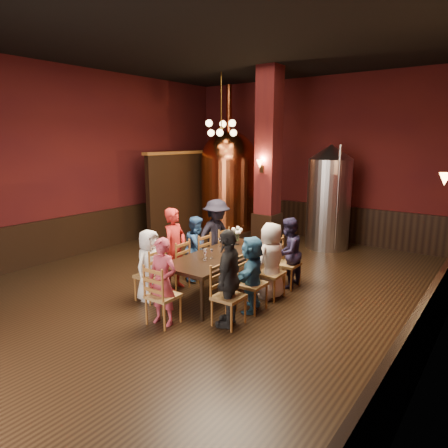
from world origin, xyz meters
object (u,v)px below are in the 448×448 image
Objects in this scene: copper_kettle at (229,182)px; rose_vase at (237,233)px; person_1 at (175,249)px; person_2 at (197,248)px; steel_vessel at (329,197)px; dining_table at (222,257)px; person_0 at (149,265)px.

copper_kettle is 11.74× the size of rose_vase.
person_1 is 4.25× the size of rose_vase.
person_2 is 0.87m from rose_vase.
steel_vessel is 3.54m from rose_vase.
copper_kettle is (-2.69, 3.98, 0.89)m from dining_table.
person_1 is at bearing -121.70° from rose_vase.
copper_kettle is (-1.84, 3.66, 0.92)m from person_2.
person_0 is at bearing -69.56° from copper_kettle.
person_1 is 1.29m from rose_vase.
steel_vessel is (1.17, 4.57, 0.56)m from person_1.
person_0 is 0.48× the size of steel_vessel.
person_1 is at bearing -5.39° from person_0.
rose_vase is (-0.50, -3.48, -0.35)m from steel_vessel.
steel_vessel reaches higher than rose_vase.
rose_vase is (-0.17, 0.74, 0.30)m from dining_table.
person_0 reaches higher than dining_table.
person_2 is 0.49× the size of steel_vessel.
person_2 reaches higher than dining_table.
dining_table is at bearing -75.13° from person_1.
steel_vessel is 7.29× the size of rose_vase.
person_2 is at bearing -63.39° from copper_kettle.
person_0 is 5.41m from copper_kettle.
steel_vessel is at bearing -21.82° from person_1.
person_1 reaches higher than person_0.
person_1 is 0.58× the size of steel_vessel.
person_1 is at bearing -158.78° from dining_table.
person_1 is 1.20× the size of person_2.
copper_kettle is at bearing 5.34° from person_2.
copper_kettle is (-1.86, 4.99, 0.94)m from person_0.
person_2 reaches higher than person_0.
person_2 is (-0.03, 1.33, 0.01)m from person_0.
person_0 is at bearing 173.65° from person_1.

